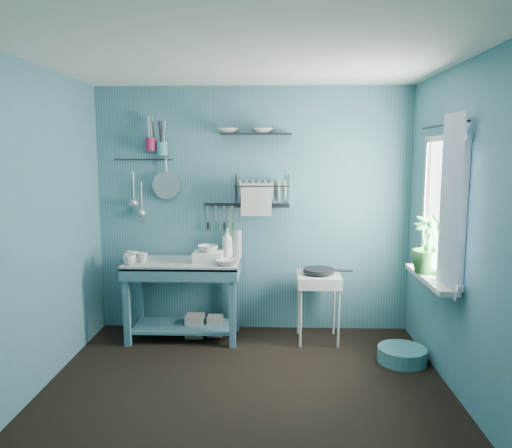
{
  "coord_description": "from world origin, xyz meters",
  "views": [
    {
      "loc": [
        0.2,
        -3.59,
        1.83
      ],
      "look_at": [
        0.05,
        0.85,
        1.2
      ],
      "focal_mm": 35.0,
      "sensor_mm": 36.0,
      "label": 1
    }
  ],
  "objects_px": {
    "mug_mid": "(143,257)",
    "potted_plant": "(428,245)",
    "utensil_cup_teal": "(162,149)",
    "soap_bottle": "(227,243)",
    "dish_rack": "(262,191)",
    "work_counter": "(184,300)",
    "frying_pan": "(319,270)",
    "storage_tin_large": "(195,326)",
    "mug_left": "(130,259)",
    "storage_tin_small": "(215,326)",
    "mug_right": "(132,256)",
    "hotplate_stand": "(318,308)",
    "utensil_cup_magenta": "(151,144)",
    "wash_tub": "(208,257)",
    "water_bottle": "(237,243)",
    "colander": "(166,185)",
    "floor_basin": "(402,355)"
  },
  "relations": [
    {
      "from": "hotplate_stand",
      "to": "potted_plant",
      "type": "distance_m",
      "value": 1.27
    },
    {
      "from": "storage_tin_small",
      "to": "dish_rack",
      "type": "bearing_deg",
      "value": 14.93
    },
    {
      "from": "mug_left",
      "to": "mug_right",
      "type": "distance_m",
      "value": 0.16
    },
    {
      "from": "water_bottle",
      "to": "storage_tin_small",
      "type": "bearing_deg",
      "value": -147.53
    },
    {
      "from": "wash_tub",
      "to": "storage_tin_small",
      "type": "height_order",
      "value": "wash_tub"
    },
    {
      "from": "hotplate_stand",
      "to": "dish_rack",
      "type": "relative_size",
      "value": 1.22
    },
    {
      "from": "utensil_cup_magenta",
      "to": "storage_tin_small",
      "type": "relative_size",
      "value": 0.65
    },
    {
      "from": "soap_bottle",
      "to": "storage_tin_large",
      "type": "height_order",
      "value": "soap_bottle"
    },
    {
      "from": "mug_left",
      "to": "potted_plant",
      "type": "distance_m",
      "value": 2.71
    },
    {
      "from": "mug_mid",
      "to": "hotplate_stand",
      "type": "distance_m",
      "value": 1.78
    },
    {
      "from": "mug_mid",
      "to": "mug_right",
      "type": "relative_size",
      "value": 0.81
    },
    {
      "from": "dish_rack",
      "to": "utensil_cup_teal",
      "type": "height_order",
      "value": "utensil_cup_teal"
    },
    {
      "from": "work_counter",
      "to": "frying_pan",
      "type": "distance_m",
      "value": 1.36
    },
    {
      "from": "frying_pan",
      "to": "soap_bottle",
      "type": "bearing_deg",
      "value": 166.21
    },
    {
      "from": "wash_tub",
      "to": "colander",
      "type": "relative_size",
      "value": 1.0
    },
    {
      "from": "mug_mid",
      "to": "soap_bottle",
      "type": "bearing_deg",
      "value": 18.0
    },
    {
      "from": "soap_bottle",
      "to": "work_counter",
      "type": "bearing_deg",
      "value": -154.54
    },
    {
      "from": "mug_left",
      "to": "storage_tin_small",
      "type": "distance_m",
      "value": 1.1
    },
    {
      "from": "water_bottle",
      "to": "mug_right",
      "type": "bearing_deg",
      "value": -167.83
    },
    {
      "from": "potted_plant",
      "to": "storage_tin_large",
      "type": "distance_m",
      "value": 2.38
    },
    {
      "from": "soap_bottle",
      "to": "water_bottle",
      "type": "xyz_separation_m",
      "value": [
        0.1,
        0.02,
        -0.01
      ]
    },
    {
      "from": "mug_right",
      "to": "floor_basin",
      "type": "relative_size",
      "value": 0.29
    },
    {
      "from": "hotplate_stand",
      "to": "storage_tin_large",
      "type": "bearing_deg",
      "value": 167.13
    },
    {
      "from": "utensil_cup_magenta",
      "to": "potted_plant",
      "type": "bearing_deg",
      "value": -18.81
    },
    {
      "from": "mug_left",
      "to": "storage_tin_small",
      "type": "xyz_separation_m",
      "value": [
        0.78,
        0.24,
        -0.73
      ]
    },
    {
      "from": "potted_plant",
      "to": "storage_tin_small",
      "type": "height_order",
      "value": "potted_plant"
    },
    {
      "from": "work_counter",
      "to": "dish_rack",
      "type": "xyz_separation_m",
      "value": [
        0.77,
        0.2,
        1.07
      ]
    },
    {
      "from": "dish_rack",
      "to": "utensil_cup_magenta",
      "type": "xyz_separation_m",
      "value": [
        -1.11,
        0.05,
        0.46
      ]
    },
    {
      "from": "dish_rack",
      "to": "mug_mid",
      "type": "bearing_deg",
      "value": -164.08
    },
    {
      "from": "potted_plant",
      "to": "mug_left",
      "type": "bearing_deg",
      "value": 170.5
    },
    {
      "from": "hotplate_stand",
      "to": "storage_tin_large",
      "type": "height_order",
      "value": "hotplate_stand"
    },
    {
      "from": "mug_mid",
      "to": "utensil_cup_magenta",
      "type": "relative_size",
      "value": 0.77
    },
    {
      "from": "storage_tin_large",
      "to": "work_counter",
      "type": "bearing_deg",
      "value": -153.43
    },
    {
      "from": "dish_rack",
      "to": "storage_tin_large",
      "type": "xyz_separation_m",
      "value": [
        -0.67,
        -0.15,
        -1.35
      ]
    },
    {
      "from": "mug_left",
      "to": "mug_mid",
      "type": "xyz_separation_m",
      "value": [
        0.1,
        0.1,
        -0.0
      ]
    },
    {
      "from": "hotplate_stand",
      "to": "soap_bottle",
      "type": "bearing_deg",
      "value": 156.71
    },
    {
      "from": "water_bottle",
      "to": "utensil_cup_magenta",
      "type": "height_order",
      "value": "utensil_cup_magenta"
    },
    {
      "from": "mug_mid",
      "to": "hotplate_stand",
      "type": "relative_size",
      "value": 0.15
    },
    {
      "from": "mug_mid",
      "to": "potted_plant",
      "type": "bearing_deg",
      "value": -12.02
    },
    {
      "from": "wash_tub",
      "to": "water_bottle",
      "type": "relative_size",
      "value": 1.0
    },
    {
      "from": "storage_tin_large",
      "to": "floor_basin",
      "type": "relative_size",
      "value": 0.52
    },
    {
      "from": "utensil_cup_magenta",
      "to": "storage_tin_large",
      "type": "xyz_separation_m",
      "value": [
        0.45,
        -0.2,
        -1.81
      ]
    },
    {
      "from": "colander",
      "to": "floor_basin",
      "type": "distance_m",
      "value": 2.78
    },
    {
      "from": "colander",
      "to": "storage_tin_small",
      "type": "distance_m",
      "value": 1.51
    },
    {
      "from": "utensil_cup_teal",
      "to": "soap_bottle",
      "type": "bearing_deg",
      "value": -4.78
    },
    {
      "from": "mug_right",
      "to": "soap_bottle",
      "type": "xyz_separation_m",
      "value": [
        0.92,
        0.2,
        0.1
      ]
    },
    {
      "from": "dish_rack",
      "to": "work_counter",
      "type": "bearing_deg",
      "value": -162.13
    },
    {
      "from": "storage_tin_small",
      "to": "mug_left",
      "type": "bearing_deg",
      "value": -162.9
    },
    {
      "from": "utensil_cup_teal",
      "to": "storage_tin_large",
      "type": "height_order",
      "value": "utensil_cup_teal"
    },
    {
      "from": "mug_mid",
      "to": "storage_tin_large",
      "type": "height_order",
      "value": "mug_mid"
    }
  ]
}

